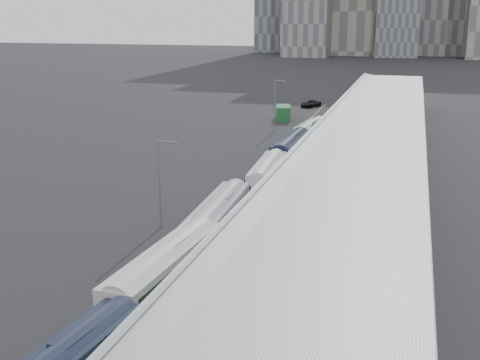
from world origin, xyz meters
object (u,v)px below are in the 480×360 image
at_px(shipping_container, 283,113).
at_px(suv, 311,104).
at_px(bus_2, 166,279).
at_px(bus_6, 309,136).
at_px(bus_3, 218,223).
at_px(bus_5, 291,152).
at_px(street_lamp_near, 161,178).
at_px(street_lamp_far, 276,102).
at_px(bus_4, 267,178).

bearing_deg(shipping_container, suv, 70.13).
bearing_deg(bus_2, bus_6, 93.16).
xyz_separation_m(bus_3, bus_6, (0.73, 42.19, -0.10)).
bearing_deg(bus_5, suv, 97.52).
bearing_deg(suv, street_lamp_near, -65.48).
bearing_deg(bus_2, suv, 97.40).
bearing_deg(street_lamp_far, bus_2, -83.93).
distance_m(bus_6, street_lamp_far, 12.60).
bearing_deg(bus_3, shipping_container, 94.41).
relative_size(bus_5, bus_6, 1.06).
bearing_deg(street_lamp_near, bus_6, 80.49).
xyz_separation_m(street_lamp_near, shipping_container, (-2.02, 63.06, -3.54)).
distance_m(bus_5, street_lamp_far, 23.33).
bearing_deg(street_lamp_near, street_lamp_far, 90.69).
bearing_deg(suv, shipping_container, -72.26).
xyz_separation_m(bus_2, bus_6, (0.60, 54.27, -0.12)).
bearing_deg(bus_3, bus_4, 85.79).
distance_m(bus_2, bus_3, 12.08).
xyz_separation_m(street_lamp_near, street_lamp_far, (-0.61, 50.08, 0.27)).
bearing_deg(bus_2, street_lamp_far, 99.87).
relative_size(bus_6, street_lamp_far, 1.43).
bearing_deg(suv, bus_4, -59.92).
bearing_deg(shipping_container, street_lamp_near, -101.11).
bearing_deg(suv, bus_3, -61.30).
xyz_separation_m(bus_5, suv, (-6.31, 53.16, -0.91)).
height_order(bus_2, shipping_container, bus_2).
relative_size(bus_6, street_lamp_near, 1.52).
height_order(bus_4, street_lamp_far, street_lamp_far).
bearing_deg(bus_6, bus_5, -85.86).
bearing_deg(bus_5, bus_4, -89.30).
bearing_deg(street_lamp_far, street_lamp_near, -89.31).
xyz_separation_m(bus_6, suv, (-6.59, 40.77, -0.79)).
distance_m(bus_2, street_lamp_far, 64.27).
distance_m(bus_4, street_lamp_far, 36.09).
bearing_deg(bus_4, bus_6, 85.96).
bearing_deg(bus_5, bus_3, -90.11).
xyz_separation_m(bus_5, street_lamp_far, (-7.12, 21.94, 3.49)).
bearing_deg(bus_5, street_lamp_far, 108.72).
bearing_deg(bus_3, bus_5, 86.44).
relative_size(bus_5, shipping_container, 2.32).
distance_m(bus_2, suv, 95.23).
distance_m(bus_4, suv, 66.72).
distance_m(street_lamp_far, suv, 31.54).
relative_size(bus_2, bus_3, 1.02).
xyz_separation_m(bus_4, shipping_container, (-8.52, 48.19, -0.17)).
height_order(bus_3, bus_6, bus_3).
bearing_deg(bus_2, bus_3, 94.37).
relative_size(street_lamp_near, street_lamp_far, 0.94).
distance_m(street_lamp_near, suv, 81.40).
height_order(bus_5, bus_6, bus_5).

